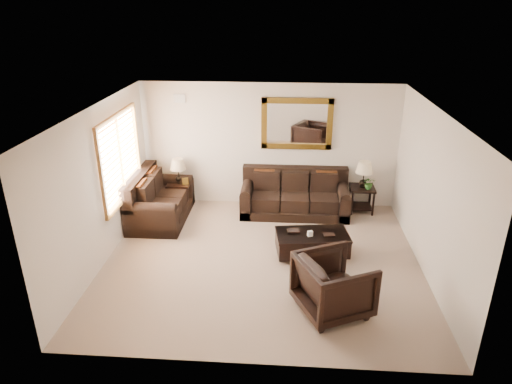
# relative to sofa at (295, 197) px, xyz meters

# --- Properties ---
(room) EXTENTS (5.51, 5.01, 2.71)m
(room) POSITION_rel_sofa_xyz_m (-0.58, -2.05, 1.01)
(room) COLOR gray
(room) RESTS_ON ground
(window) EXTENTS (0.07, 1.96, 1.66)m
(window) POSITION_rel_sofa_xyz_m (-3.28, -1.15, 1.21)
(window) COLOR white
(window) RESTS_ON room
(mirror) EXTENTS (1.50, 0.06, 1.10)m
(mirror) POSITION_rel_sofa_xyz_m (0.00, 0.42, 1.51)
(mirror) COLOR #543610
(mirror) RESTS_ON room
(air_vent) EXTENTS (0.25, 0.02, 0.18)m
(air_vent) POSITION_rel_sofa_xyz_m (-2.48, 0.43, 2.01)
(air_vent) COLOR #999999
(air_vent) RESTS_ON room
(sofa) EXTENTS (2.28, 0.98, 0.93)m
(sofa) POSITION_rel_sofa_xyz_m (0.00, 0.00, 0.00)
(sofa) COLOR black
(sofa) RESTS_ON room
(loveseat) EXTENTS (1.05, 1.77, 1.00)m
(loveseat) POSITION_rel_sofa_xyz_m (-2.85, -0.54, 0.03)
(loveseat) COLOR black
(loveseat) RESTS_ON room
(end_table_left) EXTENTS (0.50, 0.50, 1.09)m
(end_table_left) POSITION_rel_sofa_xyz_m (-2.54, 0.16, 0.38)
(end_table_left) COLOR black
(end_table_left) RESTS_ON room
(end_table_right) EXTENTS (0.52, 0.52, 1.13)m
(end_table_right) POSITION_rel_sofa_xyz_m (1.45, 0.15, 0.40)
(end_table_right) COLOR black
(end_table_right) RESTS_ON room
(coffee_table) EXTENTS (1.36, 0.86, 0.54)m
(coffee_table) POSITION_rel_sofa_xyz_m (0.30, -1.80, -0.07)
(coffee_table) COLOR black
(coffee_table) RESTS_ON room
(armchair) EXTENTS (1.21, 1.24, 0.98)m
(armchair) POSITION_rel_sofa_xyz_m (0.54, -3.39, 0.15)
(armchair) COLOR black
(armchair) RESTS_ON floor
(potted_plant) EXTENTS (0.26, 0.28, 0.21)m
(potted_plant) POSITION_rel_sofa_xyz_m (1.56, 0.06, 0.33)
(potted_plant) COLOR #27591E
(potted_plant) RESTS_ON end_table_right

